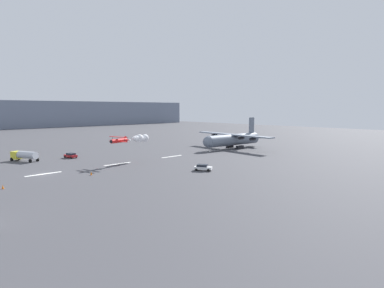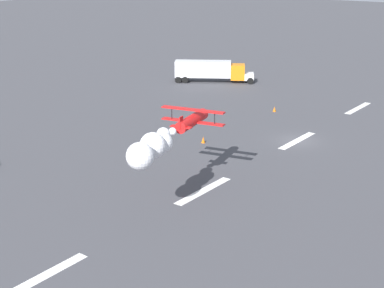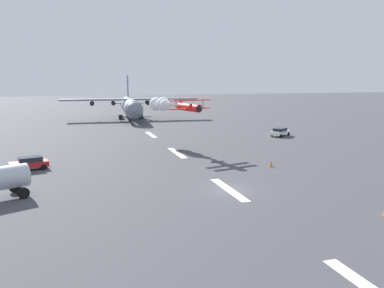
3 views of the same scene
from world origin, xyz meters
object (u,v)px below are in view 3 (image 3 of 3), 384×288
Objects in this scene: airport_staff_sedan at (29,163)px; traffic_cone_far at (271,164)px; followme_car_yellow at (280,132)px; stunt_biplane_red at (167,105)px; cargo_transport_plane at (131,106)px.

traffic_cone_far is at bearing -104.02° from airport_staff_sedan.
followme_car_yellow is 25.93m from traffic_cone_far.
stunt_biplane_red is 3.22× the size of followme_car_yellow.
stunt_biplane_red is 20.55m from traffic_cone_far.
followme_car_yellow is at bearing -79.31° from stunt_biplane_red.
stunt_biplane_red is 19.46× the size of traffic_cone_far.
cargo_transport_plane is 59.87m from traffic_cone_far.
traffic_cone_far is (-17.71, -8.45, -6.10)m from stunt_biplane_red.
airport_staff_sedan reaches higher than traffic_cone_far.
stunt_biplane_red is at bearing 25.52° from traffic_cone_far.
followme_car_yellow is 6.04× the size of traffic_cone_far.
traffic_cone_far is at bearing -154.48° from stunt_biplane_red.
cargo_transport_plane is 2.42× the size of stunt_biplane_red.
traffic_cone_far is (-6.88, -27.54, -0.44)m from airport_staff_sedan.
stunt_biplane_red reaches higher than traffic_cone_far.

